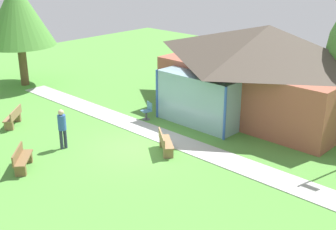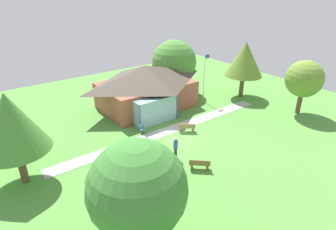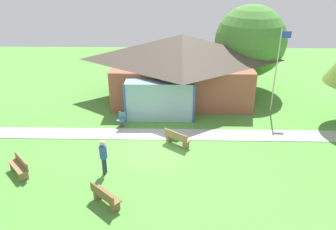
{
  "view_description": "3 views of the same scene",
  "coord_description": "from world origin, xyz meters",
  "px_view_note": "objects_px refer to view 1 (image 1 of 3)",
  "views": [
    {
      "loc": [
        12.76,
        -11.63,
        7.89
      ],
      "look_at": [
        0.68,
        1.17,
        1.34
      ],
      "focal_mm": 47.54,
      "sensor_mm": 36.0,
      "label": 1
    },
    {
      "loc": [
        -13.53,
        -16.38,
        12.06
      ],
      "look_at": [
        0.07,
        1.83,
        1.45
      ],
      "focal_mm": 30.33,
      "sensor_mm": 36.0,
      "label": 2
    },
    {
      "loc": [
        1.01,
        -14.89,
        9.09
      ],
      "look_at": [
        0.65,
        1.5,
        1.3
      ],
      "focal_mm": 35.28,
      "sensor_mm": 36.0,
      "label": 3
    }
  ],
  "objects_px": {
    "pavilion": "(264,68)",
    "visitor_strolling_lawn": "(62,126)",
    "bench_front_center": "(22,159)",
    "patio_chair_west": "(147,111)",
    "bench_rear_near_path": "(165,143)",
    "bench_mid_left": "(13,118)",
    "tree_west_hedge": "(17,13)"
  },
  "relations": [
    {
      "from": "bench_front_center",
      "to": "tree_west_hedge",
      "type": "height_order",
      "value": "tree_west_hedge"
    },
    {
      "from": "patio_chair_west",
      "to": "tree_west_hedge",
      "type": "bearing_deg",
      "value": 19.69
    },
    {
      "from": "bench_front_center",
      "to": "bench_mid_left",
      "type": "relative_size",
      "value": 1.01
    },
    {
      "from": "patio_chair_west",
      "to": "bench_front_center",
      "type": "bearing_deg",
      "value": 106.77
    },
    {
      "from": "visitor_strolling_lawn",
      "to": "tree_west_hedge",
      "type": "xyz_separation_m",
      "value": [
        -9.77,
        3.81,
        3.36
      ]
    },
    {
      "from": "bench_front_center",
      "to": "patio_chair_west",
      "type": "distance_m",
      "value": 7.03
    },
    {
      "from": "patio_chair_west",
      "to": "visitor_strolling_lawn",
      "type": "xyz_separation_m",
      "value": [
        -0.08,
        -4.85,
        0.61
      ]
    },
    {
      "from": "visitor_strolling_lawn",
      "to": "bench_mid_left",
      "type": "bearing_deg",
      "value": 101.94
    },
    {
      "from": "bench_front_center",
      "to": "bench_mid_left",
      "type": "distance_m",
      "value": 4.83
    },
    {
      "from": "bench_front_center",
      "to": "visitor_strolling_lawn",
      "type": "xyz_separation_m",
      "value": [
        -0.46,
        2.17,
        0.62
      ]
    },
    {
      "from": "tree_west_hedge",
      "to": "patio_chair_west",
      "type": "bearing_deg",
      "value": 6.02
    },
    {
      "from": "bench_front_center",
      "to": "patio_chair_west",
      "type": "height_order",
      "value": "patio_chair_west"
    },
    {
      "from": "bench_rear_near_path",
      "to": "patio_chair_west",
      "type": "relative_size",
      "value": 1.69
    },
    {
      "from": "bench_rear_near_path",
      "to": "visitor_strolling_lawn",
      "type": "height_order",
      "value": "visitor_strolling_lawn"
    },
    {
      "from": "bench_mid_left",
      "to": "visitor_strolling_lawn",
      "type": "height_order",
      "value": "visitor_strolling_lawn"
    },
    {
      "from": "pavilion",
      "to": "visitor_strolling_lawn",
      "type": "xyz_separation_m",
      "value": [
        -3.62,
        -9.55,
        -1.31
      ]
    },
    {
      "from": "visitor_strolling_lawn",
      "to": "tree_west_hedge",
      "type": "height_order",
      "value": "tree_west_hedge"
    },
    {
      "from": "bench_front_center",
      "to": "patio_chair_west",
      "type": "bearing_deg",
      "value": 135.36
    },
    {
      "from": "bench_mid_left",
      "to": "tree_west_hedge",
      "type": "relative_size",
      "value": 0.22
    },
    {
      "from": "visitor_strolling_lawn",
      "to": "bench_front_center",
      "type": "bearing_deg",
      "value": -158.23
    },
    {
      "from": "bench_mid_left",
      "to": "bench_front_center",
      "type": "bearing_deg",
      "value": -158.06
    },
    {
      "from": "bench_front_center",
      "to": "bench_rear_near_path",
      "type": "height_order",
      "value": "same"
    },
    {
      "from": "pavilion",
      "to": "visitor_strolling_lawn",
      "type": "distance_m",
      "value": 10.3
    },
    {
      "from": "tree_west_hedge",
      "to": "pavilion",
      "type": "bearing_deg",
      "value": 23.21
    },
    {
      "from": "patio_chair_west",
      "to": "tree_west_hedge",
      "type": "height_order",
      "value": "tree_west_hedge"
    },
    {
      "from": "tree_west_hedge",
      "to": "visitor_strolling_lawn",
      "type": "bearing_deg",
      "value": -21.3
    },
    {
      "from": "bench_rear_near_path",
      "to": "patio_chair_west",
      "type": "distance_m",
      "value": 3.95
    },
    {
      "from": "bench_rear_near_path",
      "to": "patio_chair_west",
      "type": "height_order",
      "value": "patio_chair_west"
    },
    {
      "from": "pavilion",
      "to": "visitor_strolling_lawn",
      "type": "relative_size",
      "value": 5.86
    },
    {
      "from": "pavilion",
      "to": "tree_west_hedge",
      "type": "bearing_deg",
      "value": -156.79
    },
    {
      "from": "patio_chair_west",
      "to": "tree_west_hedge",
      "type": "relative_size",
      "value": 0.14
    },
    {
      "from": "bench_rear_near_path",
      "to": "tree_west_hedge",
      "type": "height_order",
      "value": "tree_west_hedge"
    }
  ]
}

